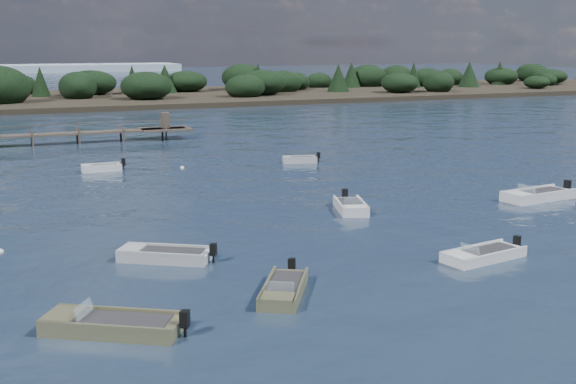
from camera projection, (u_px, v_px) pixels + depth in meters
name	position (u px, v px, depth m)	size (l,w,h in m)	color
ground	(108.00, 128.00, 83.22)	(400.00, 400.00, 0.00)	#152132
dinghy_mid_grey	(165.00, 257.00, 32.72)	(4.30, 3.51, 1.13)	#A0A5A7
tender_far_white	(102.00, 169.00, 55.33)	(3.29, 1.21, 1.13)	silver
dinghy_mid_white_b	(538.00, 197.00, 45.34)	(5.36, 2.43, 1.31)	silver
dinghy_near_olive	(112.00, 328.00, 24.60)	(4.88, 3.92, 1.23)	#696846
dinghy_extra_a	(351.00, 208.00, 42.31)	(2.49, 3.96, 1.21)	silver
tender_far_grey_b	(300.00, 161.00, 59.24)	(3.15, 1.75, 1.06)	#A0A5A7
dinghy_mid_white_a	(483.00, 256.00, 32.87)	(4.49, 2.22, 1.03)	silver
dinghy_extra_b	(284.00, 291.00, 28.24)	(3.33, 4.23, 1.07)	#696846
buoy_b	(502.00, 255.00, 33.62)	(0.32, 0.32, 0.32)	white
buoy_c	(0.00, 252.00, 34.05)	(0.32, 0.32, 0.32)	white
buoy_d	(524.00, 204.00, 44.18)	(0.32, 0.32, 0.32)	white
buoy_e	(182.00, 168.00, 56.77)	(0.32, 0.32, 0.32)	white
far_headland	(214.00, 87.00, 128.40)	(190.00, 40.00, 5.80)	black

